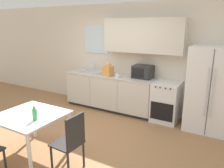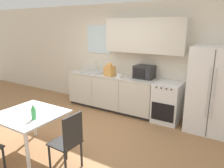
# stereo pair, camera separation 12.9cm
# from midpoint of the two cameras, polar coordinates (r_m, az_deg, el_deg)

# --- Properties ---
(ground_plane) EXTENTS (12.00, 12.00, 0.00)m
(ground_plane) POSITION_cam_midpoint_polar(r_m,az_deg,el_deg) (4.51, -9.40, -13.67)
(ground_plane) COLOR #9E7047
(wall_back) EXTENTS (12.00, 0.38, 2.70)m
(wall_back) POSITION_cam_midpoint_polar(r_m,az_deg,el_deg) (5.62, 3.70, 8.03)
(wall_back) COLOR beige
(wall_back) RESTS_ON ground_plane
(kitchen_counter) EXTENTS (2.44, 0.65, 0.92)m
(kitchen_counter) POSITION_cam_midpoint_polar(r_m,az_deg,el_deg) (5.75, -1.26, -2.03)
(kitchen_counter) COLOR #333333
(kitchen_counter) RESTS_ON ground_plane
(oven_range) EXTENTS (0.58, 0.64, 0.91)m
(oven_range) POSITION_cam_midpoint_polar(r_m,az_deg,el_deg) (5.18, 13.23, -4.51)
(oven_range) COLOR white
(oven_range) RESTS_ON ground_plane
(refrigerator) EXTENTS (0.93, 0.72, 1.77)m
(refrigerator) POSITION_cam_midpoint_polar(r_m,az_deg,el_deg) (4.86, 23.85, -1.40)
(refrigerator) COLOR white
(refrigerator) RESTS_ON ground_plane
(kitchen_sink) EXTENTS (0.56, 0.41, 0.28)m
(kitchen_sink) POSITION_cam_midpoint_polar(r_m,az_deg,el_deg) (5.95, -6.08, 3.19)
(kitchen_sink) COLOR #B7BABC
(kitchen_sink) RESTS_ON kitchen_counter
(microwave) EXTENTS (0.46, 0.38, 0.31)m
(microwave) POSITION_cam_midpoint_polar(r_m,az_deg,el_deg) (5.30, 7.36, 3.20)
(microwave) COLOR #282828
(microwave) RESTS_ON kitchen_counter
(coffee_mug) EXTENTS (0.12, 0.09, 0.09)m
(coffee_mug) POSITION_cam_midpoint_polar(r_m,az_deg,el_deg) (5.33, 0.79, 2.20)
(coffee_mug) COLOR white
(coffee_mug) RESTS_ON kitchen_counter
(grocery_bag_0) EXTENTS (0.26, 0.23, 0.34)m
(grocery_bag_0) POSITION_cam_midpoint_polar(r_m,az_deg,el_deg) (5.48, -1.71, 3.66)
(grocery_bag_0) COLOR #DB994C
(grocery_bag_0) RESTS_ON kitchen_counter
(dining_table) EXTENTS (1.03, 0.99, 0.73)m
(dining_table) POSITION_cam_midpoint_polar(r_m,az_deg,el_deg) (3.94, -21.44, -8.71)
(dining_table) COLOR white
(dining_table) RESTS_ON ground_plane
(dining_chair_side) EXTENTS (0.42, 0.42, 0.93)m
(dining_chair_side) POSITION_cam_midpoint_polar(r_m,az_deg,el_deg) (3.37, -11.63, -13.98)
(dining_chair_side) COLOR #282828
(dining_chair_side) RESTS_ON ground_plane
(drink_bottle) EXTENTS (0.07, 0.07, 0.24)m
(drink_bottle) POSITION_cam_midpoint_polar(r_m,az_deg,el_deg) (3.61, -20.52, -7.38)
(drink_bottle) COLOR #3FB259
(drink_bottle) RESTS_ON dining_table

